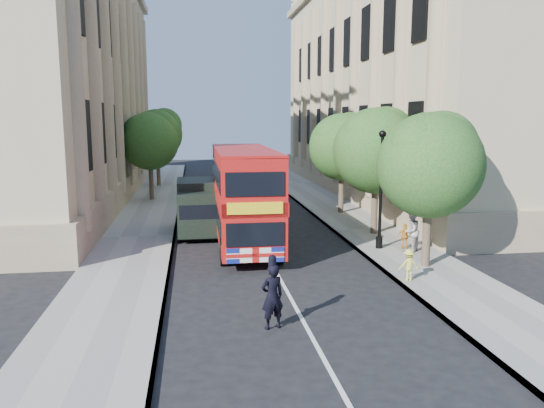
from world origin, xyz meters
name	(u,v)px	position (x,y,z in m)	size (l,w,h in m)	color
ground	(293,302)	(0.00, 0.00, 0.00)	(120.00, 120.00, 0.00)	black
pavement_right	(366,230)	(5.75, 10.00, 0.06)	(3.50, 80.00, 0.12)	gray
pavement_left	(139,237)	(-5.75, 10.00, 0.06)	(3.50, 80.00, 0.12)	gray
building_right	(412,76)	(13.80, 24.00, 9.00)	(12.00, 38.00, 18.00)	tan
building_left	(35,72)	(-13.80, 24.00, 9.00)	(12.00, 38.00, 18.00)	tan
tree_right_near	(431,159)	(5.84, 3.03, 4.25)	(4.00, 4.00, 6.08)	#473828
tree_right_mid	(377,146)	(5.84, 9.03, 4.45)	(4.20, 4.20, 6.37)	#473828
tree_right_far	(343,143)	(5.84, 15.03, 4.31)	(4.00, 4.00, 6.15)	#473828
tree_left_far	(150,138)	(-5.96, 22.03, 4.44)	(4.00, 4.00, 6.30)	#473828
tree_left_back	(158,131)	(-5.96, 30.03, 4.71)	(4.20, 4.20, 6.65)	#473828
lamp_post	(381,194)	(5.00, 6.00, 2.51)	(0.32, 0.32, 5.16)	black
double_decker_bus	(244,194)	(-0.79, 7.90, 2.40)	(2.59, 9.44, 4.35)	#A90E0B
box_van	(197,209)	(-2.90, 10.49, 1.32)	(2.00, 4.74, 2.69)	black
police_constable	(272,297)	(-0.96, -2.00, 0.92)	(0.67, 0.44, 1.85)	black
woman_pedestrian	(411,231)	(6.11, 5.18, 1.02)	(0.88, 0.68, 1.80)	beige
child_a	(405,236)	(6.08, 5.73, 0.68)	(0.66, 0.27, 1.12)	orange
child_b	(409,265)	(4.40, 1.31, 0.68)	(0.73, 0.42, 1.13)	#D8D349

